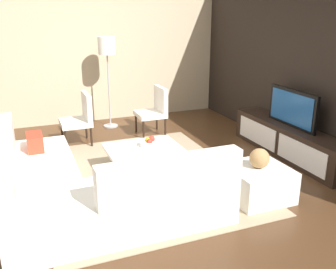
% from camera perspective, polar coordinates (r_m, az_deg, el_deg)
% --- Properties ---
extents(ground_plane, '(14.00, 14.00, 0.00)m').
position_cam_1_polar(ground_plane, '(5.15, -3.84, -6.97)').
color(ground_plane, '#4C301C').
extents(feature_wall_back, '(6.40, 0.12, 2.80)m').
position_cam_1_polar(feature_wall_back, '(6.09, 21.11, 9.66)').
color(feature_wall_back, black).
rests_on(feature_wall_back, ground).
extents(side_wall_left, '(0.12, 5.20, 2.80)m').
position_cam_1_polar(side_wall_left, '(7.84, -10.13, 12.31)').
color(side_wall_left, '#C6B28E').
rests_on(side_wall_left, ground).
extents(area_rug, '(3.24, 2.63, 0.01)m').
position_cam_1_polar(area_rug, '(5.23, -4.19, -6.48)').
color(area_rug, tan).
rests_on(area_rug, ground).
extents(media_console, '(2.32, 0.45, 0.50)m').
position_cam_1_polar(media_console, '(6.16, 17.80, -0.97)').
color(media_console, black).
rests_on(media_console, ground).
extents(television, '(1.03, 0.06, 0.56)m').
position_cam_1_polar(television, '(6.01, 18.30, 3.82)').
color(television, black).
rests_on(television, media_console).
extents(sectional_couch, '(2.44, 2.34, 0.86)m').
position_cam_1_polar(sectional_couch, '(4.39, -12.89, -7.88)').
color(sectional_couch, white).
rests_on(sectional_couch, ground).
extents(coffee_table, '(1.07, 1.02, 0.38)m').
position_cam_1_polar(coffee_table, '(5.18, -3.18, -4.34)').
color(coffee_table, black).
rests_on(coffee_table, ground).
extents(accent_chair_near, '(0.55, 0.50, 0.87)m').
position_cam_1_polar(accent_chair_near, '(6.54, -13.08, 2.79)').
color(accent_chair_near, black).
rests_on(accent_chair_near, ground).
extents(floor_lamp, '(0.33, 0.33, 1.72)m').
position_cam_1_polar(floor_lamp, '(7.24, -9.22, 12.34)').
color(floor_lamp, '#A5A5AA').
rests_on(floor_lamp, ground).
extents(ottoman, '(0.70, 0.70, 0.40)m').
position_cam_1_polar(ottoman, '(4.75, 13.39, -7.09)').
color(ottoman, white).
rests_on(ottoman, ground).
extents(fruit_bowl, '(0.28, 0.28, 0.14)m').
position_cam_1_polar(fruit_bowl, '(5.29, -2.80, -1.22)').
color(fruit_bowl, silver).
rests_on(fruit_bowl, coffee_table).
extents(accent_chair_far, '(0.53, 0.50, 0.87)m').
position_cam_1_polar(accent_chair_far, '(6.89, -1.98, 4.07)').
color(accent_chair_far, black).
rests_on(accent_chair_far, ground).
extents(decorative_ball, '(0.24, 0.24, 0.24)m').
position_cam_1_polar(decorative_ball, '(4.62, 13.68, -3.51)').
color(decorative_ball, '#AD8451').
rests_on(decorative_ball, ottoman).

